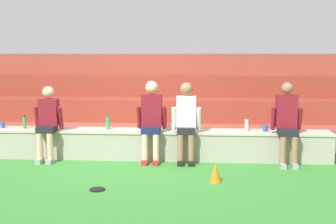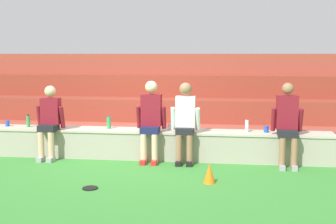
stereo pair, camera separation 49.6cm
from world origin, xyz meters
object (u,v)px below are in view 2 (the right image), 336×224
at_px(person_center, 185,120).
at_px(plastic_cup_left_end, 266,129).
at_px(person_far_left, 49,120).
at_px(frisbee, 90,188).
at_px(water_bottle_near_left, 28,121).
at_px(person_left_of_center, 151,118).
at_px(person_right_of_center, 287,122).
at_px(water_bottle_near_right, 247,126).
at_px(water_bottle_center_gap, 109,123).
at_px(plastic_cup_middle, 170,127).
at_px(plastic_cup_right_end, 7,123).
at_px(sports_cone, 209,173).

height_order(person_center, plastic_cup_left_end, person_center).
height_order(person_far_left, frisbee, person_far_left).
xyz_separation_m(person_far_left, water_bottle_near_left, (-0.56, 0.30, -0.09)).
bearing_deg(person_left_of_center, person_right_of_center, -0.57).
relative_size(water_bottle_near_right, frisbee, 1.08).
relative_size(water_bottle_center_gap, plastic_cup_middle, 2.21).
xyz_separation_m(person_left_of_center, water_bottle_near_left, (-2.48, 0.26, -0.15)).
xyz_separation_m(person_left_of_center, plastic_cup_left_end, (2.10, 0.26, -0.21)).
bearing_deg(person_left_of_center, plastic_cup_left_end, 7.12).
distance_m(person_far_left, plastic_cup_left_end, 4.03).
height_order(person_far_left, person_right_of_center, person_right_of_center).
distance_m(person_center, person_right_of_center, 1.79).
height_order(person_right_of_center, frisbee, person_right_of_center).
distance_m(person_right_of_center, plastic_cup_right_end, 5.37).
height_order(person_far_left, person_center, person_center).
relative_size(person_far_left, plastic_cup_left_end, 12.09).
bearing_deg(sports_cone, water_bottle_center_gap, 142.18).
distance_m(water_bottle_near_right, frisbee, 3.17).
xyz_separation_m(plastic_cup_right_end, plastic_cup_middle, (3.25, 0.00, -0.00)).
bearing_deg(water_bottle_near_left, water_bottle_near_right, -0.22).
bearing_deg(sports_cone, water_bottle_near_right, 67.67).
height_order(water_bottle_near_right, plastic_cup_left_end, water_bottle_near_right).
bearing_deg(person_center, person_right_of_center, 0.50).
bearing_deg(plastic_cup_left_end, person_right_of_center, -40.57).
bearing_deg(plastic_cup_right_end, person_right_of_center, -3.34).
relative_size(person_left_of_center, water_bottle_center_gap, 6.16).
xyz_separation_m(frisbee, sports_cone, (1.73, 0.52, 0.15)).
bearing_deg(person_left_of_center, plastic_cup_right_end, 174.38).
xyz_separation_m(person_far_left, sports_cone, (3.05, -1.23, -0.59)).
distance_m(plastic_cup_middle, sports_cone, 1.81).
xyz_separation_m(plastic_cup_left_end, plastic_cup_middle, (-1.78, 0.03, -0.00)).
bearing_deg(person_right_of_center, water_bottle_center_gap, 174.73).
bearing_deg(person_right_of_center, person_far_left, -179.80).
bearing_deg(plastic_cup_left_end, frisbee, -142.81).
xyz_separation_m(person_far_left, plastic_cup_middle, (2.24, 0.33, -0.15)).
xyz_separation_m(water_bottle_near_right, plastic_cup_left_end, (0.35, 0.02, -0.06)).
relative_size(person_left_of_center, plastic_cup_right_end, 12.93).
bearing_deg(water_bottle_center_gap, plastic_cup_right_end, 179.75).
xyz_separation_m(person_left_of_center, water_bottle_center_gap, (-0.87, 0.28, -0.15)).
bearing_deg(plastic_cup_middle, person_center, -45.83).
bearing_deg(person_left_of_center, person_center, -3.57).
xyz_separation_m(water_bottle_near_right, water_bottle_center_gap, (-2.61, 0.04, -0.00)).
relative_size(person_center, water_bottle_center_gap, 6.06).
distance_m(person_center, plastic_cup_middle, 0.50).
xyz_separation_m(person_left_of_center, person_right_of_center, (2.43, -0.02, -0.02)).
relative_size(water_bottle_near_right, plastic_cup_middle, 2.27).
bearing_deg(water_bottle_near_right, person_right_of_center, -21.33).
height_order(person_left_of_center, person_right_of_center, person_left_of_center).
distance_m(person_far_left, sports_cone, 3.34).
bearing_deg(person_far_left, water_bottle_near_right, 4.40).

